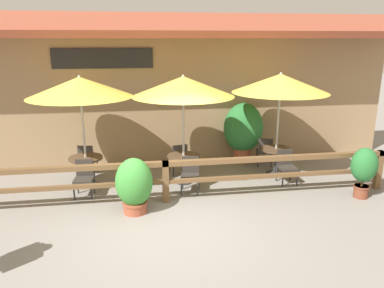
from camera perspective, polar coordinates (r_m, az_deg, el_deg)
name	(u,v)px	position (r m, az deg, el deg)	size (l,w,h in m)	color
ground_plane	(171,224)	(7.54, -3.26, -12.03)	(60.00, 60.00, 0.00)	gray
building_facade	(155,88)	(10.85, -5.64, 8.54)	(14.28, 1.49, 4.23)	#997A56
patio_railing	(165,172)	(8.22, -4.07, -4.34)	(10.40, 0.14, 0.95)	brown
patio_umbrella_near	(80,87)	(9.20, -16.71, 8.30)	(2.46, 2.46, 2.70)	#B7B2A8
dining_table_near	(86,163)	(9.60, -15.85, -2.76)	(0.82, 0.82, 0.71)	#4C3826
chair_near_streetside	(84,176)	(8.97, -16.13, -4.77)	(0.45, 0.45, 0.84)	#332D28
chair_near_wallside	(87,158)	(10.30, -15.68, -2.07)	(0.48, 0.48, 0.84)	#332D28
patio_umbrella_middle	(183,86)	(8.96, -1.36, 8.77)	(2.46, 2.46, 2.70)	#B7B2A8
dining_table_middle	(184,161)	(9.37, -1.29, -2.60)	(0.82, 0.82, 0.71)	#4C3826
chair_middle_streetside	(190,173)	(8.82, -0.28, -4.46)	(0.50, 0.50, 0.84)	#332D28
chair_middle_wallside	(179,157)	(9.98, -2.05, -2.04)	(0.50, 0.50, 0.84)	#332D28
patio_umbrella_far	(280,83)	(9.84, 13.31, 8.98)	(2.46, 2.46, 2.70)	#B7B2A8
dining_table_far	(276,154)	(10.21, 12.66, -1.43)	(0.82, 0.82, 0.71)	#4C3826
chair_far_streetside	(286,165)	(9.67, 14.18, -3.11)	(0.43, 0.43, 0.84)	#332D28
chair_far_wallside	(265,150)	(10.80, 11.01, -0.94)	(0.51, 0.51, 0.84)	#332D28
potted_plant_corner_fern	(364,168)	(9.27, 24.73, -3.34)	(0.60, 0.54, 1.18)	brown
potted_plant_entrance_palm	(134,185)	(7.83, -8.81, -6.18)	(0.77, 0.69, 1.19)	#9E4C33
potted_plant_small_flowering	(243,129)	(10.95, 7.82, 2.22)	(1.14, 1.03, 1.75)	#9E4C33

